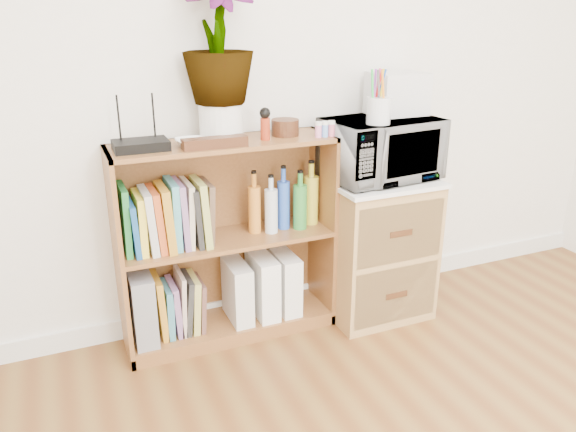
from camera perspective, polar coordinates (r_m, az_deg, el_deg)
skirting_board at (r=3.03m, az=-0.27°, el=-8.12°), size 4.00×0.02×0.10m
bookshelf at (r=2.62m, az=-6.17°, el=-2.65°), size 1.00×0.30×0.95m
wicker_unit at (r=2.89m, az=8.72°, el=-3.18°), size 0.50×0.45×0.70m
microwave at (r=2.72m, az=9.41°, el=6.73°), size 0.56×0.41×0.29m
pen_cup at (r=2.56m, az=9.19°, el=10.53°), size 0.11×0.11×0.12m
small_appliance at (r=2.81m, az=11.02°, el=12.12°), size 0.25×0.21×0.20m
router at (r=2.38m, az=-14.73°, el=6.98°), size 0.22×0.15×0.04m
white_bowl at (r=2.41m, az=-9.83°, el=7.39°), size 0.13×0.13×0.03m
plant_pot at (r=2.48m, az=-6.79°, el=9.45°), size 0.19×0.19×0.16m
potted_plant at (r=2.44m, az=-7.15°, el=17.50°), size 0.30×0.30×0.53m
trinket_box at (r=2.36m, az=-7.45°, el=7.41°), size 0.27×0.07×0.04m
kokeshi_doll at (r=2.48m, az=-2.33°, el=8.83°), size 0.04×0.04×0.10m
wooden_bowl at (r=2.57m, az=-0.30°, el=8.99°), size 0.13×0.13×0.07m
paint_jars at (r=2.55m, az=3.77°, el=8.68°), size 0.12×0.04×0.06m
file_box at (r=2.65m, az=-14.68°, el=-8.75°), size 0.10×0.26×0.33m
magazine_holder_left at (r=2.73m, az=-5.16°, el=-7.62°), size 0.09×0.23×0.29m
magazine_holder_mid at (r=2.76m, az=-2.60°, el=-7.00°), size 0.10×0.25×0.31m
magazine_holder_right at (r=2.80m, az=-0.34°, el=-6.67°), size 0.09×0.24×0.30m
cookbooks at (r=2.50m, az=-12.12°, el=-0.05°), size 0.39×0.20×0.30m
liquor_bottles at (r=2.67m, az=0.61°, el=1.79°), size 0.44×0.07×0.30m
lower_books at (r=2.69m, az=-11.05°, el=-8.80°), size 0.22×0.19×0.29m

